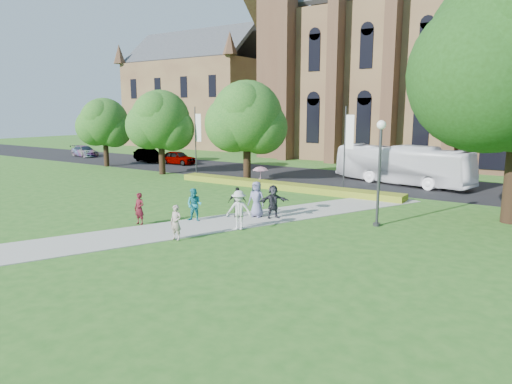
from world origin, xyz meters
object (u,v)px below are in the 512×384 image
Objects in this scene: tour_coach at (402,165)px; pedestrian_0 at (139,209)px; streetlamp at (380,160)px; car_0 at (178,158)px; car_1 at (149,155)px; car_2 at (85,151)px.

tour_coach reaches higher than pedestrian_0.
car_0 is (-26.51, 13.76, -2.56)m from streetlamp.
car_0 is at bearing 104.25° from tour_coach.
car_1 reaches higher than car_2.
pedestrian_0 is (20.87, -20.18, 0.09)m from car_1.
tour_coach is 6.77× the size of pedestrian_0.
car_1 is at bearing 104.39° from tour_coach.
car_0 is 4.37m from car_1.
streetlamp reaches higher than pedestrian_0.
tour_coach is at bearing 64.77° from pedestrian_0.
streetlamp reaches higher than car_1.
car_2 is at bearing 142.34° from pedestrian_0.
car_0 is at bearing -73.97° from car_1.
streetlamp reaches higher than tour_coach.
car_2 is (-15.45, -0.31, -0.05)m from car_0.
car_2 is (-39.12, -0.27, -0.85)m from tour_coach.
streetlamp is 12.17m from pedestrian_0.
streetlamp is 3.27× the size of pedestrian_0.
car_0 is at bearing -79.99° from car_2.
car_0 reaches higher than car_2.
pedestrian_0 is (16.51, -20.24, 0.11)m from car_0.
tour_coach is at bearing -91.34° from car_0.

